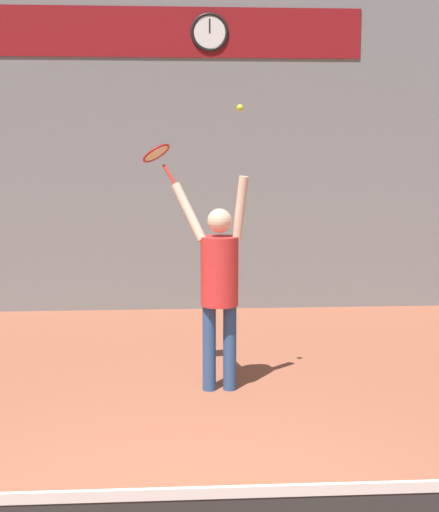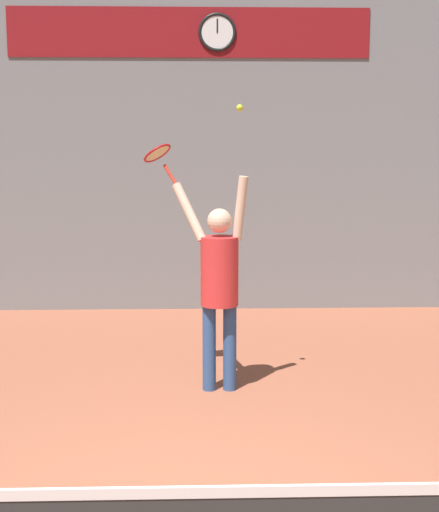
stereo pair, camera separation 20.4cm
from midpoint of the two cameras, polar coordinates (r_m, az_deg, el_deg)
back_wall at (r=10.32m, az=-1.80°, el=9.46°), size 18.00×0.10×5.00m
sponsor_banner at (r=10.38m, az=-1.84°, el=17.46°), size 5.04×0.02×0.68m
scoreboard_clock at (r=10.37m, az=0.41°, el=17.47°), size 0.53×0.05×0.53m
tennis_player at (r=6.86m, az=0.83°, el=-1.80°), size 0.76×0.45×2.10m
tennis_racket at (r=7.05m, az=-4.07°, el=8.04°), size 0.39×0.39×0.40m
tennis_ball at (r=6.65m, az=2.53°, el=11.76°), size 0.06×0.06×0.06m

